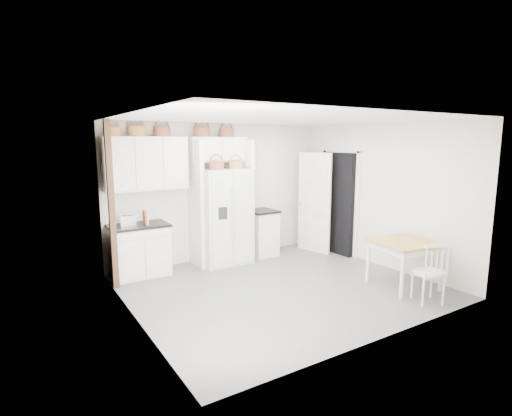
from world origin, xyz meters
TOP-DOWN VIEW (x-y plane):
  - floor at (0.00, 0.00)m, footprint 4.50×4.50m
  - ceiling at (0.00, 0.00)m, footprint 4.50×4.50m
  - wall_back at (0.00, 2.00)m, footprint 4.50×0.00m
  - wall_left at (-2.25, 0.00)m, footprint 0.00×4.00m
  - wall_right at (2.25, 0.00)m, footprint 0.00×4.00m
  - refrigerator at (-0.15, 1.63)m, footprint 0.92×0.74m
  - base_cab_left at (-1.71, 1.70)m, footprint 0.92×0.58m
  - base_cab_right at (0.75, 1.70)m, footprint 0.50×0.60m
  - dining_table at (1.66, -1.01)m, footprint 1.01×1.01m
  - windsor_chair at (1.43, -1.61)m, footprint 0.56×0.54m
  - counter_left at (-1.71, 1.70)m, footprint 0.96×0.62m
  - counter_right at (0.75, 1.70)m, footprint 0.54×0.64m
  - toaster at (-1.89, 1.67)m, footprint 0.25×0.15m
  - cookbook_red at (-1.62, 1.62)m, footprint 0.04×0.16m
  - cookbook_cream at (-1.61, 1.62)m, footprint 0.05×0.16m
  - basket_upper_a at (-2.01, 1.83)m, footprint 0.26×0.26m
  - basket_upper_b at (-1.62, 1.83)m, footprint 0.29×0.29m
  - basket_upper_c at (-1.19, 1.83)m, footprint 0.28×0.28m
  - basket_bridge_a at (-0.45, 1.83)m, footprint 0.31×0.31m
  - basket_bridge_b at (0.05, 1.83)m, footprint 0.28×0.28m
  - basket_fridge_a at (-0.32, 1.53)m, footprint 0.27×0.27m
  - basket_fridge_b at (0.07, 1.53)m, footprint 0.26×0.26m
  - upper_cabinet at (-1.50, 1.83)m, footprint 1.40×0.34m
  - bridge_cabinet at (-0.15, 1.83)m, footprint 1.12×0.34m
  - fridge_panel_left at (-0.66, 1.70)m, footprint 0.08×0.60m
  - fridge_panel_right at (0.36, 1.70)m, footprint 0.08×0.60m
  - trim_post at (-2.20, 1.35)m, footprint 0.09×0.09m
  - doorway_void at (2.16, 1.00)m, footprint 0.18×0.85m
  - door_slab at (1.80, 1.33)m, footprint 0.21×0.79m

SIDE VIEW (x-z plane):
  - floor at x=0.00m, z-range 0.00..0.00m
  - dining_table at x=1.66m, z-range 0.00..0.74m
  - base_cab_left at x=-1.71m, z-range 0.00..0.86m
  - base_cab_right at x=0.75m, z-range 0.00..0.88m
  - windsor_chair at x=1.43m, z-range 0.00..0.89m
  - counter_left at x=-1.71m, z-range 0.86..0.89m
  - refrigerator at x=-0.15m, z-range 0.00..1.78m
  - counter_right at x=0.75m, z-range 0.88..0.92m
  - toaster at x=-1.89m, z-range 0.89..1.07m
  - cookbook_cream at x=-1.61m, z-range 0.89..1.13m
  - cookbook_red at x=-1.62m, z-range 0.89..1.13m
  - doorway_void at x=2.16m, z-range 0.00..2.05m
  - door_slab at x=1.80m, z-range 0.00..2.05m
  - fridge_panel_left at x=-0.66m, z-range 0.00..2.30m
  - fridge_panel_right at x=0.36m, z-range 0.00..2.30m
  - wall_back at x=0.00m, z-range -0.95..3.55m
  - wall_left at x=-2.25m, z-range -0.70..3.30m
  - wall_right at x=2.25m, z-range -0.70..3.30m
  - trim_post at x=-2.20m, z-range 0.00..2.60m
  - basket_fridge_b at x=0.07m, z-range 1.78..1.92m
  - basket_fridge_a at x=-0.32m, z-range 1.78..1.92m
  - upper_cabinet at x=-1.50m, z-range 1.45..2.35m
  - bridge_cabinet at x=-0.15m, z-range 1.90..2.35m
  - basket_upper_a at x=-2.01m, z-range 2.35..2.50m
  - basket_bridge_b at x=0.05m, z-range 2.35..2.51m
  - basket_upper_c at x=-1.19m, z-range 2.35..2.51m
  - basket_bridge_a at x=-0.45m, z-range 2.35..2.52m
  - basket_upper_b at x=-1.62m, z-range 2.35..2.52m
  - ceiling at x=0.00m, z-range 2.60..2.60m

